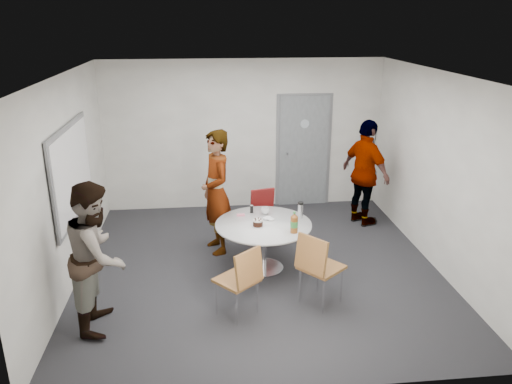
{
  "coord_description": "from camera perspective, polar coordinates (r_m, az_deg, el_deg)",
  "views": [
    {
      "loc": [
        -0.71,
        -6.3,
        3.4
      ],
      "look_at": [
        -0.02,
        0.25,
        1.06
      ],
      "focal_mm": 35.0,
      "sensor_mm": 36.0,
      "label": 1
    }
  ],
  "objects": [
    {
      "name": "whiteboard",
      "position": [
        7.01,
        -20.26,
        2.19
      ],
      "size": [
        0.04,
        1.9,
        1.25
      ],
      "color": "slate",
      "rests_on": "wall_left"
    },
    {
      "name": "wall_right",
      "position": [
        7.36,
        20.11,
        2.19
      ],
      "size": [
        0.0,
        5.0,
        5.0
      ],
      "primitive_type": "plane",
      "rotation": [
        1.57,
        0.0,
        -1.57
      ],
      "color": "beige",
      "rests_on": "floor"
    },
    {
      "name": "chair_near_right",
      "position": [
        6.11,
        6.98,
        -8.03
      ],
      "size": [
        0.66,
        0.65,
        0.95
      ],
      "rotation": [
        0.0,
        0.0,
        -0.88
      ],
      "color": "brown",
      "rests_on": "floor"
    },
    {
      "name": "person_left",
      "position": [
        5.88,
        -17.71,
        -6.94
      ],
      "size": [
        0.67,
        0.85,
        1.73
      ],
      "primitive_type": "imported",
      "rotation": [
        0.0,
        0.0,
        1.56
      ],
      "color": "white",
      "rests_on": "floor"
    },
    {
      "name": "door",
      "position": [
        9.27,
        5.43,
        4.66
      ],
      "size": [
        1.02,
        0.17,
        2.12
      ],
      "color": "slate",
      "rests_on": "wall_back"
    },
    {
      "name": "wall_back",
      "position": [
        9.06,
        -1.4,
        6.5
      ],
      "size": [
        5.0,
        0.0,
        5.0
      ],
      "primitive_type": "plane",
      "rotation": [
        1.57,
        0.0,
        0.0
      ],
      "color": "beige",
      "rests_on": "floor"
    },
    {
      "name": "wall_left",
      "position": [
        6.86,
        -20.86,
        0.88
      ],
      "size": [
        0.0,
        5.0,
        5.0
      ],
      "primitive_type": "plane",
      "rotation": [
        1.57,
        0.0,
        1.57
      ],
      "color": "beige",
      "rests_on": "floor"
    },
    {
      "name": "person_right",
      "position": [
        8.54,
        12.41,
        2.11
      ],
      "size": [
        0.84,
        1.15,
        1.81
      ],
      "primitive_type": "imported",
      "rotation": [
        0.0,
        0.0,
        2.0
      ],
      "color": "black",
      "rests_on": "floor"
    },
    {
      "name": "person_main",
      "position": [
        7.37,
        -4.56,
        -0.04
      ],
      "size": [
        0.62,
        0.78,
        1.87
      ],
      "primitive_type": "imported",
      "rotation": [
        0.0,
        0.0,
        -1.28
      ],
      "color": "#A5C6EA",
      "rests_on": "floor"
    },
    {
      "name": "wall_front",
      "position": [
        4.37,
        4.07,
        -8.39
      ],
      "size": [
        5.0,
        0.0,
        5.0
      ],
      "primitive_type": "plane",
      "rotation": [
        -1.57,
        0.0,
        0.0
      ],
      "color": "beige",
      "rests_on": "floor"
    },
    {
      "name": "table",
      "position": [
        6.91,
        1.07,
        -4.34
      ],
      "size": [
        1.33,
        1.33,
        0.99
      ],
      "color": "white",
      "rests_on": "floor"
    },
    {
      "name": "floor",
      "position": [
        7.19,
        0.35,
        -8.63
      ],
      "size": [
        5.0,
        5.0,
        0.0
      ],
      "primitive_type": "plane",
      "color": "black",
      "rests_on": "ground"
    },
    {
      "name": "chair_near_left",
      "position": [
        5.86,
        -1.61,
        -9.56
      ],
      "size": [
        0.62,
        0.62,
        0.9
      ],
      "rotation": [
        0.0,
        0.0,
        0.71
      ],
      "color": "brown",
      "rests_on": "floor"
    },
    {
      "name": "ceiling",
      "position": [
        6.38,
        0.4,
        13.28
      ],
      "size": [
        5.0,
        5.0,
        0.0
      ],
      "primitive_type": "plane",
      "rotation": [
        3.14,
        0.0,
        0.0
      ],
      "color": "silver",
      "rests_on": "wall_back"
    },
    {
      "name": "chair_far",
      "position": [
        7.8,
        0.98,
        -2.15
      ],
      "size": [
        0.48,
        0.51,
        0.84
      ],
      "rotation": [
        0.0,
        0.0,
        3.37
      ],
      "color": "maroon",
      "rests_on": "floor"
    }
  ]
}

